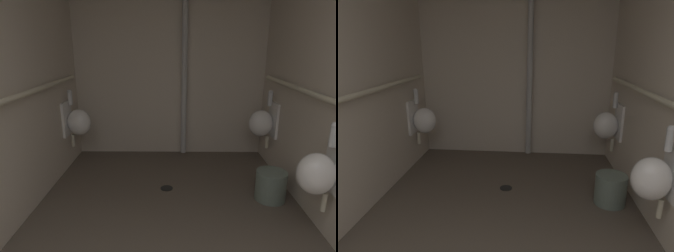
{
  "view_description": "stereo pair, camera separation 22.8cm",
  "coord_description": "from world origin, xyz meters",
  "views": [
    {
      "loc": [
        0.02,
        -0.11,
        1.61
      ],
      "look_at": [
        -0.01,
        2.72,
        0.79
      ],
      "focal_mm": 31.5,
      "sensor_mm": 36.0,
      "label": 1
    },
    {
      "loc": [
        0.25,
        -0.11,
        1.61
      ],
      "look_at": [
        -0.01,
        2.72,
        0.79
      ],
      "focal_mm": 31.5,
      "sensor_mm": 36.0,
      "label": 2
    }
  ],
  "objects": [
    {
      "name": "floor",
      "position": [
        0.0,
        2.03,
        -0.04
      ],
      "size": [
        2.79,
        4.19,
        0.08
      ],
      "primitive_type": "cube",
      "color": "brown",
      "rests_on": "ground"
    },
    {
      "name": "wall_back",
      "position": [
        0.0,
        4.1,
        1.26
      ],
      "size": [
        2.79,
        0.06,
        2.51
      ],
      "primitive_type": "cube",
      "color": "beige",
      "rests_on": "ground"
    },
    {
      "name": "urinal_left_mid",
      "position": [
        -1.19,
        3.54,
        0.61
      ],
      "size": [
        0.32,
        0.3,
        0.76
      ],
      "color": "white"
    },
    {
      "name": "urinal_right_mid",
      "position": [
        1.19,
        2.03,
        0.61
      ],
      "size": [
        0.32,
        0.3,
        0.76
      ],
      "color": "white"
    },
    {
      "name": "urinal_right_far",
      "position": [
        1.19,
        3.52,
        0.61
      ],
      "size": [
        0.32,
        0.3,
        0.76
      ],
      "color": "white"
    },
    {
      "name": "supply_pipe_left",
      "position": [
        -1.28,
        2.06,
        1.16
      ],
      "size": [
        0.06,
        3.42,
        0.06
      ],
      "color": "beige"
    },
    {
      "name": "standpipe_back_wall",
      "position": [
        0.2,
        3.99,
        1.26
      ],
      "size": [
        0.08,
        0.08,
        2.46
      ],
      "primitive_type": "cylinder",
      "color": "#B2B2B2",
      "rests_on": "ground"
    },
    {
      "name": "floor_drain",
      "position": [
        -0.03,
        2.91,
        0.0
      ],
      "size": [
        0.14,
        0.14,
        0.01
      ],
      "primitive_type": "cylinder",
      "color": "black",
      "rests_on": "ground"
    },
    {
      "name": "waste_bin",
      "position": [
        1.07,
        2.69,
        0.16
      ],
      "size": [
        0.31,
        0.31,
        0.31
      ],
      "primitive_type": "cylinder",
      "color": "slate",
      "rests_on": "ground"
    }
  ]
}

